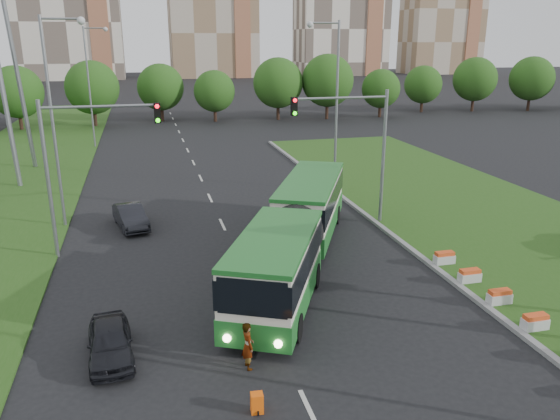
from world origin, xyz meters
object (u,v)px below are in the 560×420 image
object	(u,v)px
car_left_far	(131,217)
pedestrian	(248,346)
traffic_mast_left	(80,153)
articulated_bus	(290,230)
traffic_mast_median	(359,137)
shopping_trolley	(257,403)
car_left_near	(110,342)

from	to	relation	value
car_left_far	pedestrian	size ratio (longest dim) A/B	2.41
traffic_mast_left	articulated_bus	world-z (taller)	traffic_mast_left
traffic_mast_median	shopping_trolley	xyz separation A→B (m)	(-9.33, -15.60, -5.04)
articulated_bus	pedestrian	distance (m)	9.22
traffic_mast_left	traffic_mast_median	bearing A→B (deg)	3.77
traffic_mast_median	shopping_trolley	bearing A→B (deg)	-120.88
articulated_bus	car_left_far	world-z (taller)	articulated_bus
articulated_bus	pedestrian	bearing A→B (deg)	-88.14
car_left_near	shopping_trolley	size ratio (longest dim) A/B	5.86
pedestrian	car_left_near	bearing A→B (deg)	61.43
car_left_near	traffic_mast_median	bearing A→B (deg)	35.43
traffic_mast_left	car_left_far	bearing A→B (deg)	61.95
shopping_trolley	traffic_mast_left	bearing A→B (deg)	115.45
traffic_mast_median	traffic_mast_left	xyz separation A→B (m)	(-15.16, -1.00, 0.00)
articulated_bus	car_left_far	xyz separation A→B (m)	(-7.72, 7.67, -1.10)
articulated_bus	car_left_near	size ratio (longest dim) A/B	4.75
car_left_far	traffic_mast_left	bearing A→B (deg)	-130.58
traffic_mast_median	car_left_far	xyz separation A→B (m)	(-13.13, 2.81, -4.67)
traffic_mast_left	articulated_bus	distance (m)	11.07
car_left_far	shopping_trolley	distance (m)	18.80
traffic_mast_median	traffic_mast_left	bearing A→B (deg)	-176.23
car_left_near	traffic_mast_left	bearing A→B (deg)	93.45
traffic_mast_median	car_left_near	world-z (taller)	traffic_mast_median
traffic_mast_median	traffic_mast_left	world-z (taller)	same
articulated_bus	car_left_near	world-z (taller)	articulated_bus
traffic_mast_left	shopping_trolley	world-z (taller)	traffic_mast_left
car_left_far	pedestrian	world-z (taller)	pedestrian
car_left_near	car_left_far	bearing A→B (deg)	83.22
car_left_far	shopping_trolley	bearing A→B (deg)	-90.87
pedestrian	shopping_trolley	distance (m)	2.42
car_left_far	car_left_near	bearing A→B (deg)	-104.82
articulated_bus	car_left_near	distance (m)	10.66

